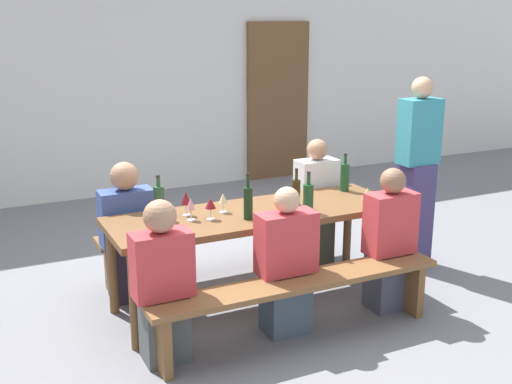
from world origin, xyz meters
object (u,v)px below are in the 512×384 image
(bench_near, at_px, (298,292))
(seated_guest_far_0, at_px, (128,235))
(wine_bottle_4, at_px, (248,202))
(seated_guest_far_1, at_px, (316,206))
(standing_host, at_px, (416,177))
(seated_guest_near_0, at_px, (163,286))
(seated_guest_near_1, at_px, (286,266))
(wine_bottle_2, at_px, (308,197))
(tasting_table, at_px, (256,221))
(wooden_door, at_px, (278,101))
(wine_bottle_1, at_px, (296,192))
(wine_glass_4, at_px, (211,204))
(wine_glass_3, at_px, (223,199))
(wine_glass_0, at_px, (186,199))
(wine_bottle_0, at_px, (159,202))
(wine_bottle_3, at_px, (345,177))
(bench_far, at_px, (222,234))
(wine_glass_1, at_px, (367,194))
(wine_glass_2, at_px, (191,205))
(seated_guest_near_2, at_px, (389,244))

(bench_near, relative_size, seated_guest_far_0, 1.94)
(wine_bottle_4, relative_size, seated_guest_far_0, 0.31)
(seated_guest_far_1, bearing_deg, standing_host, 61.96)
(seated_guest_near_0, distance_m, seated_guest_near_1, 0.89)
(bench_near, height_order, wine_bottle_2, wine_bottle_2)
(tasting_table, height_order, wine_bottle_4, wine_bottle_4)
(tasting_table, distance_m, wine_bottle_4, 0.29)
(wooden_door, bearing_deg, wine_bottle_1, -115.59)
(bench_near, xyz_separation_m, seated_guest_near_1, (-0.02, 0.15, 0.14))
(wine_glass_4, bearing_deg, wine_glass_3, 38.68)
(wine_glass_0, bearing_deg, tasting_table, -13.77)
(seated_guest_near_1, xyz_separation_m, seated_guest_far_1, (0.86, 1.03, 0.05))
(tasting_table, height_order, wine_bottle_2, wine_bottle_2)
(bench_near, bearing_deg, seated_guest_near_1, 96.16)
(wine_bottle_0, xyz_separation_m, wine_bottle_1, (1.06, -0.14, -0.02))
(wooden_door, relative_size, wine_glass_3, 13.92)
(standing_host, bearing_deg, seated_guest_near_0, 13.88)
(wooden_door, relative_size, seated_guest_far_0, 1.89)
(bench_near, bearing_deg, wooden_door, 64.10)
(wine_bottle_2, relative_size, wine_glass_3, 2.08)
(wine_bottle_4, xyz_separation_m, wine_glass_4, (-0.25, 0.11, -0.01))
(wine_bottle_2, bearing_deg, seated_guest_far_1, 54.83)
(wooden_door, relative_size, standing_host, 1.25)
(wine_bottle_3, bearing_deg, bench_far, 153.33)
(wine_bottle_2, distance_m, wine_glass_0, 0.91)
(wine_bottle_2, height_order, wine_glass_1, wine_bottle_2)
(bench_near, height_order, wine_bottle_4, wine_bottle_4)
(tasting_table, xyz_separation_m, wine_glass_2, (-0.52, -0.00, 0.20))
(wine_bottle_2, distance_m, seated_guest_far_0, 1.44)
(bench_near, xyz_separation_m, wine_glass_0, (-0.51, 0.79, 0.52))
(wine_glass_2, bearing_deg, wine_glass_3, 15.21)
(tasting_table, bearing_deg, wooden_door, 60.00)
(seated_guest_near_1, xyz_separation_m, seated_guest_far_0, (-0.85, 1.03, 0.03))
(wine_glass_1, bearing_deg, tasting_table, 159.81)
(wine_glass_3, bearing_deg, seated_guest_near_1, -69.52)
(bench_far, height_order, seated_guest_far_1, seated_guest_far_1)
(wine_glass_4, bearing_deg, seated_guest_near_0, -137.93)
(seated_guest_near_2, xyz_separation_m, standing_host, (0.74, 0.62, 0.30))
(wine_glass_2, relative_size, wine_glass_3, 1.13)
(wine_glass_4, bearing_deg, standing_host, 4.29)
(bench_far, height_order, wine_glass_3, wine_glass_3)
(wine_glass_4, height_order, seated_guest_near_1, seated_guest_near_1)
(seated_guest_near_1, relative_size, seated_guest_far_1, 0.93)
(wine_bottle_0, bearing_deg, wine_glass_2, -37.93)
(wine_bottle_3, bearing_deg, wooden_door, 71.56)
(wooden_door, height_order, bench_far, wooden_door)
(seated_guest_near_0, bearing_deg, wine_bottle_3, -68.66)
(seated_guest_far_0, bearing_deg, wine_bottle_0, 22.52)
(tasting_table, relative_size, seated_guest_near_0, 2.07)
(wine_glass_0, distance_m, wine_glass_4, 0.21)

